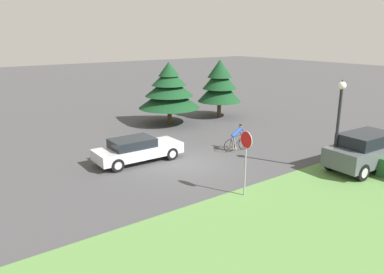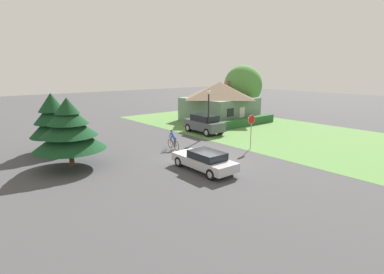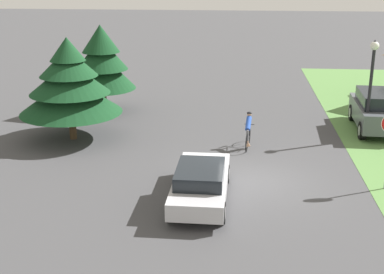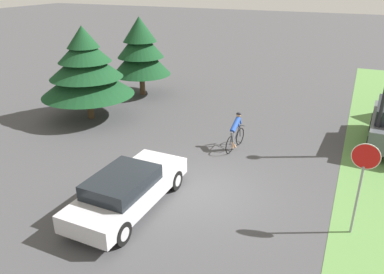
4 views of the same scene
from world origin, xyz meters
name	(u,v)px [view 2 (image 2 of 4)]	position (x,y,z in m)	size (l,w,h in m)	color
ground_plane	(205,159)	(0.00, 0.00, 0.00)	(140.00, 140.00, 0.00)	#424244
grass_verge_right	(263,130)	(12.16, 4.00, 0.01)	(16.00, 36.00, 0.01)	#568442
cottage_house	(219,101)	(12.97, 11.57, 2.52)	(8.62, 8.28, 4.87)	slate
hedge_row	(243,122)	(12.11, 6.77, 0.45)	(10.40, 0.90, 0.90)	#285B2D
sedan_left_lane	(204,160)	(-1.79, -1.90, 0.69)	(1.89, 4.71, 1.33)	#BCBCC1
cyclist	(173,140)	(-0.11, 3.74, 0.75)	(0.44, 1.79, 1.57)	black
parked_suv_right	(204,124)	(6.03, 6.77, 0.98)	(2.16, 4.57, 1.90)	#4C5156
stop_sign	(251,125)	(4.73, -0.32, 2.01)	(0.74, 0.09, 2.82)	gray
street_lamp	(209,105)	(5.26, 5.32, 3.05)	(0.39, 0.39, 4.55)	black
conifer_tall_near	(69,130)	(-8.10, 4.28, 2.57)	(4.61, 4.61, 4.65)	#4C3823
conifer_tall_far	(53,118)	(-7.80, 8.95, 2.73)	(3.54, 3.54, 4.66)	#4C3823
deciduous_tree_right	(243,85)	(17.94, 12.02, 4.26)	(5.18, 5.18, 6.98)	#4C3823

